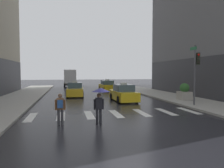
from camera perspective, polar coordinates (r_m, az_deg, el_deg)
ground_plane at (r=11.38m, az=4.63°, el=-10.86°), size 160.00×160.00×0.00m
crosswalk_markings at (r=14.21m, az=1.12°, el=-8.04°), size 11.30×2.80×0.01m
traffic_light_pole at (r=18.20m, az=21.82°, el=4.45°), size 0.44×0.84×4.80m
taxi_lead at (r=20.48m, az=3.12°, el=-2.63°), size 2.04×4.59×1.80m
taxi_second at (r=25.09m, az=-10.02°, el=-1.64°), size 2.08×4.61×1.80m
taxi_third at (r=32.27m, az=-1.33°, el=-0.58°), size 2.09×4.61×1.80m
box_truck at (r=42.61m, az=-11.41°, el=1.74°), size 2.38×7.58×3.35m
pedestrian_with_umbrella at (r=11.14m, az=-3.23°, el=-3.23°), size 0.96×0.96×1.94m
pedestrian_with_backpack at (r=11.32m, az=-13.87°, el=-5.99°), size 0.55×0.43×1.65m
planter_near_corner at (r=21.40m, az=19.05°, el=-2.15°), size 1.10×1.10×1.60m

